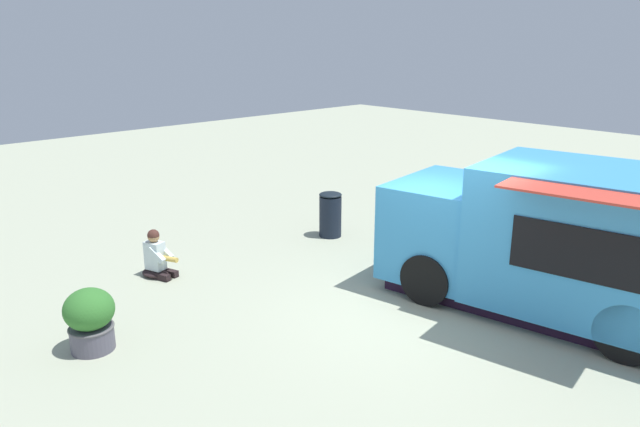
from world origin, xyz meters
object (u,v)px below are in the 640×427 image
object	(u,v)px
planter_flowering_near	(448,209)
trash_bin	(330,214)
food_truck	(559,244)
planter_flowering_far	(90,318)
person_customer	(157,259)

from	to	relation	value
planter_flowering_near	trash_bin	distance (m)	2.71
food_truck	trash_bin	bearing A→B (deg)	89.86
planter_flowering_near	planter_flowering_far	bearing A→B (deg)	179.62
food_truck	person_customer	bearing A→B (deg)	124.58
food_truck	planter_flowering_near	bearing A→B (deg)	56.35
planter_flowering_near	trash_bin	xyz separation A→B (m)	(-2.40, 1.26, 0.10)
trash_bin	person_customer	bearing A→B (deg)	172.16
planter_flowering_far	planter_flowering_near	bearing A→B (deg)	-0.38
person_customer	trash_bin	size ratio (longest dim) A/B	0.90
planter_flowering_far	person_customer	bearing A→B (deg)	42.00
person_customer	trash_bin	world-z (taller)	trash_bin
person_customer	planter_flowering_far	size ratio (longest dim) A/B	0.98
planter_flowering_near	person_customer	bearing A→B (deg)	163.88
food_truck	person_customer	distance (m)	6.59
food_truck	planter_flowering_near	xyz separation A→B (m)	(2.41, 3.62, -0.70)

